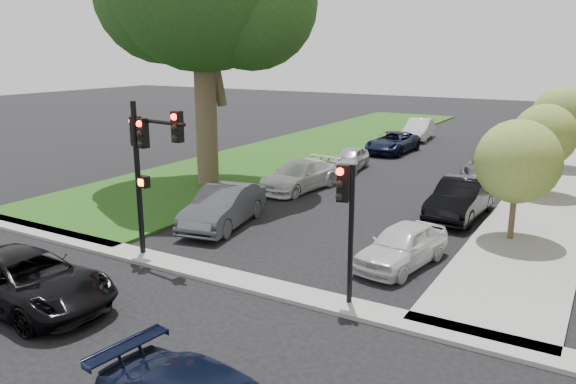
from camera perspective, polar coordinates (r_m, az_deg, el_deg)
The scene contains 20 objects.
ground at distance 14.98m, azimuth -9.94°, elevation -11.54°, with size 140.00×140.00×0.00m, color black.
grass_strip at distance 39.10m, azimuth 2.74°, elevation 4.78°, with size 8.00×44.00×0.12m, color #15450F.
sidewalk_right at distance 34.83m, azimuth 26.35°, elevation 2.14°, with size 3.50×44.00×0.12m, color gray.
sidewalk_cross at distance 16.38m, azimuth -5.39°, elevation -8.83°, with size 60.00×1.00×0.12m, color gray.
small_tree_a at distance 20.35m, azimuth 22.30°, elevation 2.87°, with size 2.83×2.83×4.25m.
small_tree_b at distance 27.50m, azimuth 24.60°, elevation 5.24°, with size 2.79×2.79×4.18m.
small_tree_c at distance 34.39m, azimuth 25.97°, elevation 7.08°, with size 3.04×3.04×4.56m.
traffic_signal_main at distance 17.74m, azimuth -14.20°, elevation 3.94°, with size 2.43×0.63×4.96m.
traffic_signal_secondary at distance 14.08m, azimuth 5.99°, elevation -1.69°, with size 0.50×0.40×3.75m.
car_cross_near at distance 16.07m, azimuth -24.99°, elevation -8.13°, with size 2.36×5.12×1.42m, color black.
car_parked_0 at distance 17.58m, azimuth 11.52°, elevation -5.34°, with size 1.55×3.86×1.32m, color silver.
car_parked_1 at distance 23.15m, azimuth 17.16°, elevation -0.64°, with size 1.64×4.70×1.55m, color black.
car_parked_2 at distance 30.46m, azimuth 19.61°, elevation 2.39°, with size 2.16×4.68×1.30m, color #3F4247.
car_parked_3 at distance 35.23m, azimuth 21.74°, elevation 3.94°, with size 1.86×4.63×1.58m, color maroon.
car_parked_4 at distance 39.52m, azimuth 22.44°, elevation 4.70°, with size 1.85×4.55×1.32m, color #999BA0.
car_parked_5 at distance 21.16m, azimuth -6.58°, elevation -1.47°, with size 1.62×4.66×1.54m, color #3F4247.
car_parked_6 at distance 26.55m, azimuth 1.16°, elevation 1.67°, with size 1.94×4.78×1.39m, color silver.
car_parked_7 at distance 31.23m, azimuth 6.29°, elevation 3.39°, with size 1.50×3.73×1.27m, color #999BA0.
car_parked_8 at distance 36.99m, azimuth 10.59°, elevation 4.98°, with size 2.25×4.87×1.35m, color black.
car_parked_9 at distance 42.95m, azimuth 13.15°, elevation 6.22°, with size 1.62×4.63×1.53m, color silver.
Camera 1 is at (8.91, -10.17, 6.45)m, focal length 35.00 mm.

